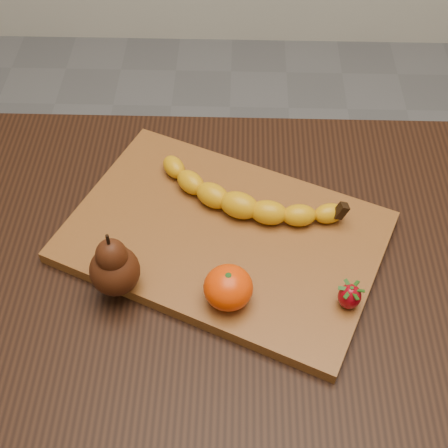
{
  "coord_description": "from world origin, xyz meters",
  "views": [
    {
      "loc": [
        0.03,
        -0.52,
        1.49
      ],
      "look_at": [
        0.01,
        0.06,
        0.8
      ],
      "focal_mm": 50.0,
      "sensor_mm": 36.0,
      "label": 1
    }
  ],
  "objects_px": {
    "pear": "(113,262)",
    "mandarin": "(228,288)",
    "table": "(215,313)",
    "cutting_board": "(224,237)"
  },
  "relations": [
    {
      "from": "cutting_board",
      "to": "mandarin",
      "type": "xyz_separation_m",
      "value": [
        0.01,
        -0.12,
        0.04
      ]
    },
    {
      "from": "table",
      "to": "cutting_board",
      "type": "height_order",
      "value": "cutting_board"
    },
    {
      "from": "mandarin",
      "to": "table",
      "type": "bearing_deg",
      "value": 112.43
    },
    {
      "from": "pear",
      "to": "mandarin",
      "type": "xyz_separation_m",
      "value": [
        0.15,
        -0.02,
        -0.03
      ]
    },
    {
      "from": "cutting_board",
      "to": "pear",
      "type": "relative_size",
      "value": 4.22
    },
    {
      "from": "pear",
      "to": "cutting_board",
      "type": "bearing_deg",
      "value": 34.21
    },
    {
      "from": "table",
      "to": "cutting_board",
      "type": "relative_size",
      "value": 2.22
    },
    {
      "from": "table",
      "to": "mandarin",
      "type": "relative_size",
      "value": 15.06
    },
    {
      "from": "pear",
      "to": "mandarin",
      "type": "relative_size",
      "value": 1.61
    },
    {
      "from": "pear",
      "to": "mandarin",
      "type": "distance_m",
      "value": 0.16
    }
  ]
}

